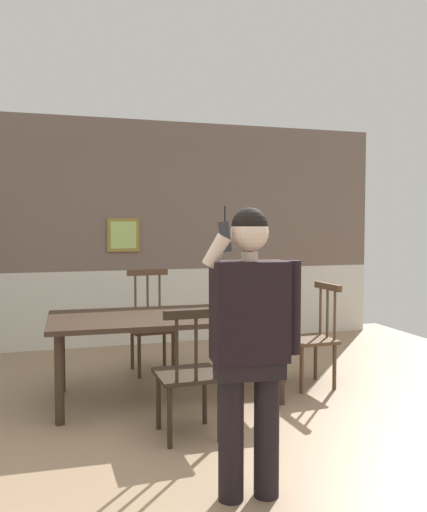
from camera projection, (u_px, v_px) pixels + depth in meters
The scene contains 7 objects.
ground_plane at pixel (216, 448), 3.60m from camera, with size 7.41×7.41×0.00m, color #9E7F60.
room_back_partition at pixel (137, 237), 6.74m from camera, with size 6.47×0.17×2.81m.
dining_table at pixel (167, 323), 4.62m from camera, with size 2.01×1.08×0.73m.
chair_near_window at pixel (151, 325), 5.49m from camera, with size 0.45×0.45×1.04m.
chair_by_doorway at pixel (190, 373), 3.76m from camera, with size 0.45×0.45×0.94m.
chair_at_table_head at pixel (313, 337), 4.99m from camera, with size 0.44×0.44×0.96m.
person_figure at pixel (251, 335), 2.90m from camera, with size 0.56×0.26×1.60m.
Camera 1 is at (-1.04, -3.36, 1.50)m, focal length 37.56 mm.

